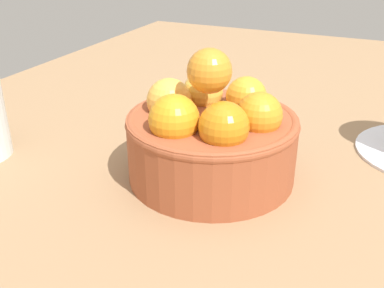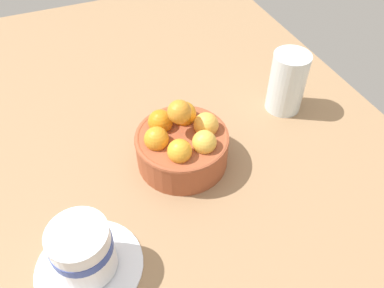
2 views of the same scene
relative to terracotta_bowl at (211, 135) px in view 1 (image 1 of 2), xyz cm
name	(u,v)px [view 1 (image 1 of 2)]	position (x,y,z in cm)	size (l,w,h in cm)	color
ground_plane	(211,196)	(-0.08, 0.01, -6.54)	(131.69, 81.59, 4.54)	#997551
terracotta_bowl	(211,135)	(0.00, 0.00, 0.00)	(15.60, 15.60, 12.43)	#9E4C2D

